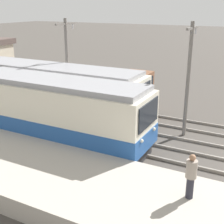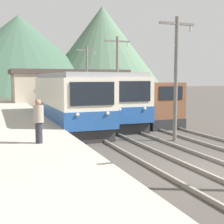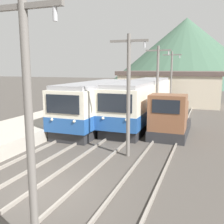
% 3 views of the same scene
% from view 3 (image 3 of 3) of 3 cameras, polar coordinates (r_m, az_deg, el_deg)
% --- Properties ---
extents(ground_plane, '(200.00, 200.00, 0.00)m').
position_cam_3_polar(ground_plane, '(10.67, -14.37, -16.81)').
color(ground_plane, '#47423D').
extents(track_center, '(1.54, 60.00, 0.14)m').
position_cam_3_polar(track_center, '(10.54, -13.46, -16.71)').
color(track_center, gray).
rests_on(track_center, ground).
extents(track_right, '(1.54, 60.00, 0.14)m').
position_cam_3_polar(track_right, '(9.37, 3.03, -20.01)').
color(track_right, gray).
rests_on(track_right, ground).
extents(commuter_train_left, '(2.84, 10.42, 3.58)m').
position_cam_3_polar(commuter_train_left, '(20.63, -3.30, 1.24)').
color(commuter_train_left, '#28282B').
rests_on(commuter_train_left, ground).
extents(commuter_train_center, '(2.84, 14.12, 3.60)m').
position_cam_3_polar(commuter_train_center, '(22.85, 6.50, 2.04)').
color(commuter_train_center, '#28282B').
rests_on(commuter_train_center, ground).
extents(shunting_locomotive, '(2.40, 5.52, 3.00)m').
position_cam_3_polar(shunting_locomotive, '(18.75, 12.64, -1.28)').
color(shunting_locomotive, '#28282B').
rests_on(shunting_locomotive, ground).
extents(catenary_mast_near, '(2.00, 0.20, 6.36)m').
position_cam_3_polar(catenary_mast_near, '(6.38, -17.57, -1.79)').
color(catenary_mast_near, slate).
rests_on(catenary_mast_near, ground).
extents(catenary_mast_mid, '(2.00, 0.20, 6.36)m').
position_cam_3_polar(catenary_mast_mid, '(13.56, 3.64, 4.55)').
color(catenary_mast_mid, slate).
rests_on(catenary_mast_mid, ground).
extents(catenary_mast_far, '(2.00, 0.20, 6.36)m').
position_cam_3_polar(catenary_mast_far, '(21.35, 9.88, 6.33)').
color(catenary_mast_far, slate).
rests_on(catenary_mast_far, ground).
extents(catenary_mast_distant, '(2.00, 0.20, 6.36)m').
position_cam_3_polar(catenary_mast_distant, '(29.27, 12.78, 7.12)').
color(catenary_mast_distant, slate).
rests_on(catenary_mast_distant, ground).
extents(station_building, '(12.60, 6.30, 4.21)m').
position_cam_3_polar(station_building, '(34.19, 12.44, 5.18)').
color(station_building, beige).
rests_on(station_building, ground).
extents(mountain_backdrop, '(57.18, 48.34, 20.60)m').
position_cam_3_polar(mountain_backdrop, '(77.18, 19.03, 12.40)').
color(mountain_backdrop, '#517056').
rests_on(mountain_backdrop, ground).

